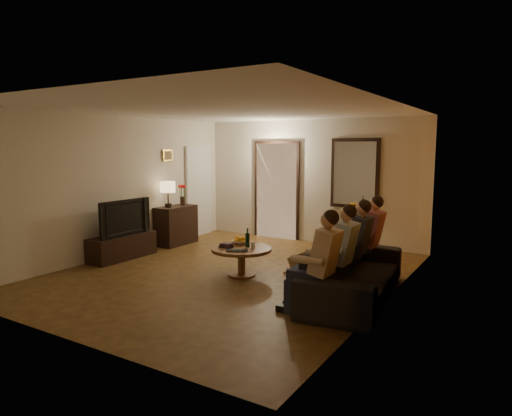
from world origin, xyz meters
The scene contains 33 objects.
floor centered at (0.00, 0.00, 0.00)m, with size 5.00×6.00×0.01m, color #482B13.
ceiling centered at (0.00, 0.00, 2.60)m, with size 5.00×6.00×0.01m, color white.
back_wall centered at (0.00, 3.00, 1.30)m, with size 5.00×0.02×2.60m, color beige.
front_wall centered at (0.00, -3.00, 1.30)m, with size 5.00×0.02×2.60m, color beige.
left_wall centered at (-2.50, 0.00, 1.30)m, with size 0.02×6.00×2.60m, color beige.
right_wall centered at (2.50, 0.00, 1.30)m, with size 0.02×6.00×2.60m, color beige.
orange_accent centered at (2.49, 0.00, 1.30)m, with size 0.01×6.00×2.60m, color #D05F23.
kitchen_doorway centered at (-0.80, 2.98, 1.05)m, with size 1.00×0.06×2.10m, color #FFE0A5.
door_trim centered at (-0.80, 2.97, 1.05)m, with size 1.12×0.04×2.22m, color black.
fridge_glimpse centered at (-0.55, 2.98, 0.90)m, with size 0.45×0.03×1.70m, color silver.
mirror_frame centered at (1.00, 2.96, 1.50)m, with size 1.00×0.05×1.40m, color black.
mirror_glass centered at (1.00, 2.93, 1.50)m, with size 0.86×0.02×1.26m, color white.
white_door centered at (-2.46, 2.30, 1.02)m, with size 0.06×0.85×2.04m, color white.
framed_art centered at (-2.47, 1.30, 1.85)m, with size 0.03×0.28×0.24m, color #B28C33.
art_canvas centered at (-2.46, 1.30, 1.85)m, with size 0.01×0.22×0.18m, color brown.
dresser centered at (-2.25, 1.26, 0.40)m, with size 0.45×0.90×0.80m, color black.
table_lamp centered at (-2.25, 1.04, 1.07)m, with size 0.30×0.30×0.54m, color beige, non-canonical shape.
flower_vase centered at (-2.25, 1.48, 1.02)m, with size 0.14×0.14×0.44m, color red, non-canonical shape.
tv_stand centered at (-2.25, -0.21, 0.22)m, with size 0.45×1.30×0.43m, color black.
tv centered at (-2.25, -0.21, 0.76)m, with size 0.15×1.13×0.65m, color black.
sofa centered at (2.09, -0.09, 0.35)m, with size 0.95×2.42×0.71m, color black.
person_a centered at (1.99, -0.99, 0.60)m, with size 0.60×0.40×1.20m, color tan, non-canonical shape.
person_b centered at (1.99, -0.39, 0.60)m, with size 0.60×0.40×1.20m, color tan, non-canonical shape.
person_c centered at (1.99, 0.21, 0.60)m, with size 0.60×0.40×1.20m, color tan, non-canonical shape.
person_d centered at (1.99, 0.81, 0.60)m, with size 0.60×0.40×1.20m, color tan, non-canonical shape.
dog centered at (1.12, 0.37, 0.28)m, with size 0.56×0.24×0.56m, color #916743, non-canonical shape.
coffee_table centered at (0.22, -0.01, 0.23)m, with size 0.95×0.95×0.45m, color brown.
bowl centered at (0.04, 0.21, 0.48)m, with size 0.26×0.26×0.06m, color white.
oranges centered at (0.04, 0.21, 0.55)m, with size 0.20×0.20×0.08m, color orange, non-canonical shape.
wine_bottle centered at (0.27, 0.09, 0.60)m, with size 0.07×0.07×0.31m, color black, non-canonical shape.
wine_glass centered at (0.40, 0.04, 0.50)m, with size 0.06×0.06×0.10m, color silver.
book_stack centered at (0.00, -0.11, 0.48)m, with size 0.20×0.15×0.07m, color black, non-canonical shape.
laptop centered at (0.32, -0.29, 0.46)m, with size 0.33×0.21×0.03m, color black.
Camera 1 is at (4.08, -5.88, 2.01)m, focal length 32.00 mm.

